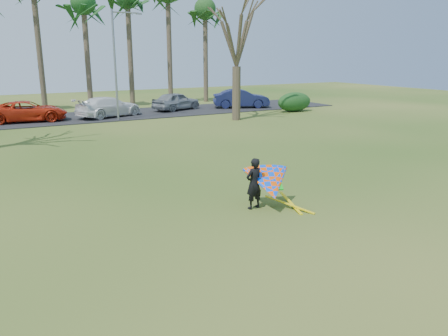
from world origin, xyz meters
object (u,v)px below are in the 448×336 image
streetlight (117,60)px  car_2 (28,111)px  bare_tree_right (237,30)px  kite_flyer (268,183)px  car_4 (176,101)px  car_3 (109,107)px  car_5 (241,98)px

streetlight → car_2: 7.56m
bare_tree_right → car_2: 16.44m
car_2 → kite_flyer: (4.76, -23.99, 0.03)m
car_4 → car_2: bearing=72.9°
bare_tree_right → car_4: bearing=103.5°
car_2 → kite_flyer: bearing=-162.1°
bare_tree_right → kite_flyer: size_ratio=3.86×
car_3 → car_5: size_ratio=1.06×
kite_flyer → streetlight: bearing=86.3°
streetlight → car_3: streetlight is taller
car_4 → car_5: 6.11m
streetlight → car_5: 12.75m
car_2 → car_3: car_3 is taller
streetlight → kite_flyer: (-1.40, -21.56, -3.62)m
car_5 → car_3: bearing=113.5°
bare_tree_right → streetlight: 9.05m
streetlight → kite_flyer: bearing=-93.7°
car_5 → car_2: bearing=112.1°
streetlight → car_2: streetlight is taller
streetlight → car_4: bearing=29.6°
bare_tree_right → streetlight: (-7.84, 4.00, -2.10)m
car_4 → car_5: size_ratio=0.91×
car_3 → car_4: car_4 is taller
car_2 → car_4: (12.22, 1.01, 0.04)m
bare_tree_right → car_2: bare_tree_right is taller
streetlight → kite_flyer: size_ratio=3.35×
car_3 → kite_flyer: kite_flyer is taller
car_3 → kite_flyer: size_ratio=2.27×
car_2 → car_4: bearing=-78.6°
car_4 → kite_flyer: kite_flyer is taller
car_3 → car_4: (6.35, 1.39, 0.00)m
car_3 → kite_flyer: bearing=155.8°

